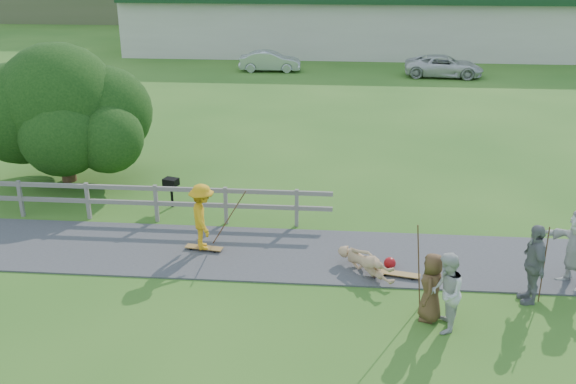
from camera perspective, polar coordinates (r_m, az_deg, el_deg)
name	(u,v)px	position (r m, az deg, el deg)	size (l,w,h in m)	color
ground	(202,280)	(15.44, -7.64, -7.80)	(260.00, 260.00, 0.00)	#2B5E1B
path	(214,251)	(16.72, -6.57, -5.25)	(34.00, 3.00, 0.04)	#39393B
fence	(66,195)	(19.40, -19.11, -0.23)	(15.05, 0.10, 1.10)	slate
strip_mall	(357,14)	(48.32, 6.12, 15.47)	(32.50, 10.75, 5.10)	#BBB5A5
skater_rider	(203,220)	(16.44, -7.61, -2.52)	(1.12, 0.64, 1.74)	orange
skater_fallen	(366,263)	(15.53, 6.93, -6.25)	(1.73, 0.41, 0.63)	tan
spectator_a	(446,293)	(13.49, 13.85, -8.70)	(0.83, 0.65, 1.72)	beige
spectator_b	(533,264)	(15.05, 20.98, -5.97)	(1.09, 0.45, 1.85)	slate
spectator_c	(431,287)	(13.83, 12.63, -8.27)	(0.74, 0.48, 1.52)	brown
car_silver	(270,61)	(40.13, -1.62, 11.54)	(1.30, 3.74, 1.23)	#AEB2B7
car_white	(444,66)	(39.48, 13.68, 10.82)	(2.09, 4.54, 1.26)	silver
tree	(63,132)	(22.20, -19.34, 5.03)	(6.20, 6.20, 3.36)	black
bbq	(172,193)	(19.53, -10.30, -0.06)	(0.42, 0.32, 0.90)	black
longboard_rider	(204,249)	(16.78, -7.47, -5.07)	(0.97, 0.24, 0.11)	olive
longboard_fallen	(399,276)	(15.62, 9.85, -7.33)	(0.99, 0.24, 0.11)	olive
helmet	(390,263)	(15.96, 9.04, -6.25)	(0.30, 0.30, 0.30)	#A41014
pole_rider	(229,214)	(16.67, -5.31, -1.94)	(0.03, 0.03, 1.81)	brown
pole_spec_left	(419,267)	(14.07, 11.55, -6.54)	(0.03, 0.03, 1.98)	brown
pole_spec_right	(544,265)	(15.10, 21.79, -6.04)	(0.03, 0.03, 1.83)	brown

